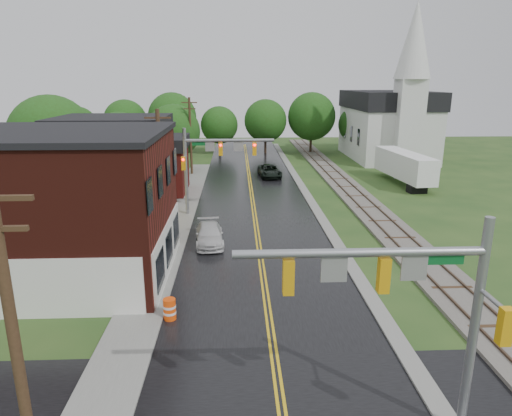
{
  "coord_description": "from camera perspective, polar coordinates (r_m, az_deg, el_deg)",
  "views": [
    {
      "loc": [
        -1.45,
        -9.85,
        10.87
      ],
      "look_at": [
        -0.32,
        16.37,
        3.5
      ],
      "focal_mm": 32.0,
      "sensor_mm": 36.0,
      "label": 1
    }
  ],
  "objects": [
    {
      "name": "construction_barrel",
      "position": [
        22.25,
        -10.75,
        -12.33
      ],
      "size": [
        0.71,
        0.71,
        1.05
      ],
      "primitive_type": "cylinder",
      "rotation": [
        0.0,
        0.0,
        0.24
      ],
      "color": "#F6480A",
      "rests_on": "ground"
    },
    {
      "name": "church",
      "position": [
        67.29,
        16.42,
        10.77
      ],
      "size": [
        10.4,
        18.4,
        20.0
      ],
      "color": "silver",
      "rests_on": "ground"
    },
    {
      "name": "sidewalk_left",
      "position": [
        36.81,
        -9.78,
        -1.72
      ],
      "size": [
        2.4,
        50.0,
        0.12
      ],
      "primitive_type": "cube",
      "color": "gray",
      "rests_on": "ground"
    },
    {
      "name": "main_road",
      "position": [
        41.33,
        -0.37,
        0.44
      ],
      "size": [
        10.0,
        90.0,
        0.02
      ],
      "primitive_type": "cube",
      "color": "black",
      "rests_on": "ground"
    },
    {
      "name": "traffic_signal_near",
      "position": [
        14.12,
        18.46,
        -9.89
      ],
      "size": [
        7.34,
        0.3,
        7.2
      ],
      "color": "gray",
      "rests_on": "ground"
    },
    {
      "name": "traffic_signal_far",
      "position": [
        37.37,
        -5.57,
        6.53
      ],
      "size": [
        7.34,
        0.43,
        7.2
      ],
      "color": "gray",
      "rests_on": "ground"
    },
    {
      "name": "utility_pole_c",
      "position": [
        54.46,
        -8.19,
        9.05
      ],
      "size": [
        1.8,
        0.28,
        9.0
      ],
      "color": "#382616",
      "rests_on": "ground"
    },
    {
      "name": "tree_left_e",
      "position": [
        56.56,
        -10.1,
        9.3
      ],
      "size": [
        6.4,
        6.4,
        8.16
      ],
      "color": "black",
      "rests_on": "ground"
    },
    {
      "name": "darkred_building",
      "position": [
        46.47,
        -13.07,
        4.53
      ],
      "size": [
        7.0,
        6.0,
        4.4
      ],
      "primitive_type": "cube",
      "color": "#3F0F0C",
      "rests_on": "ground"
    },
    {
      "name": "utility_pole_b",
      "position": [
        32.88,
        -11.83,
        4.57
      ],
      "size": [
        1.8,
        0.28,
        9.0
      ],
      "color": "#382616",
      "rests_on": "ground"
    },
    {
      "name": "semi_trailer",
      "position": [
        51.55,
        18.06,
        5.09
      ],
      "size": [
        3.3,
        10.73,
        3.44
      ],
      "color": "black",
      "rests_on": "ground"
    },
    {
      "name": "yellow_house",
      "position": [
        37.88,
        -17.05,
        3.31
      ],
      "size": [
        8.0,
        7.0,
        6.4
      ],
      "primitive_type": "cube",
      "color": "tan",
      "rests_on": "ground"
    },
    {
      "name": "utility_pole_a",
      "position": [
        12.79,
        -27.87,
        -15.07
      ],
      "size": [
        1.8,
        0.28,
        9.0
      ],
      "color": "#382616",
      "rests_on": "ground"
    },
    {
      "name": "suv_dark",
      "position": [
        53.01,
        1.7,
        4.62
      ],
      "size": [
        2.75,
        5.21,
        1.4
      ],
      "primitive_type": "imported",
      "rotation": [
        0.0,
        0.0,
        0.09
      ],
      "color": "black",
      "rests_on": "ground"
    },
    {
      "name": "brick_building",
      "position": [
        28.01,
        -25.59,
        0.23
      ],
      "size": [
        14.3,
        10.3,
        8.3
      ],
      "color": "#46160F",
      "rests_on": "ground"
    },
    {
      "name": "tree_left_b",
      "position": [
        45.15,
        -23.98,
        7.8
      ],
      "size": [
        7.6,
        7.6,
        9.69
      ],
      "color": "black",
      "rests_on": "ground"
    },
    {
      "name": "curb_right",
      "position": [
        46.65,
        6.05,
        2.13
      ],
      "size": [
        0.8,
        70.0,
        0.12
      ],
      "primitive_type": "cube",
      "color": "gray",
      "rests_on": "ground"
    },
    {
      "name": "tree_left_c",
      "position": [
        51.66,
        -16.5,
        7.98
      ],
      "size": [
        6.0,
        6.0,
        7.65
      ],
      "color": "black",
      "rests_on": "ground"
    },
    {
      "name": "pickup_white",
      "position": [
        31.44,
        -5.86,
        -3.36
      ],
      "size": [
        2.23,
        4.66,
        1.31
      ],
      "primitive_type": "imported",
      "rotation": [
        0.0,
        0.0,
        0.09
      ],
      "color": "silver",
      "rests_on": "ground"
    },
    {
      "name": "railroad",
      "position": [
        47.52,
        11.55,
        2.27
      ],
      "size": [
        3.2,
        80.0,
        0.3
      ],
      "color": "#59544C",
      "rests_on": "ground"
    }
  ]
}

